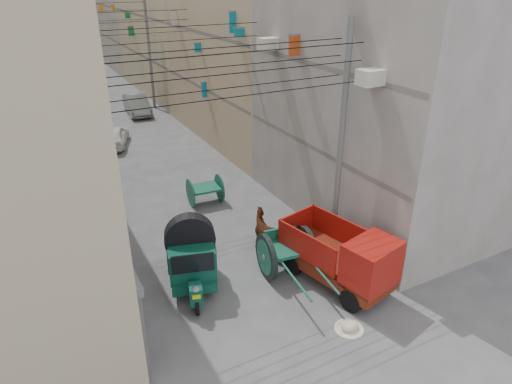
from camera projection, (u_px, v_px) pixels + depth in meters
building_row_right at (177, 7)px, 38.00m from camera, size 8.00×62.00×14.00m
shutters_left at (90, 209)px, 16.23m from camera, size 0.18×14.40×2.88m
signboards at (120, 83)px, 26.01m from camera, size 8.22×40.52×5.67m
ac_units at (319, 30)px, 14.70m from camera, size 0.70×6.55×3.35m
utility_poles at (141, 89)px, 22.07m from camera, size 7.40×22.20×8.00m
overhead_cables at (150, 35)px, 18.80m from camera, size 7.40×22.52×1.12m
auto_rickshaw at (191, 255)px, 14.25m from camera, size 2.06×2.85×1.93m
tonga_cart at (287, 252)px, 15.02m from camera, size 1.76×3.53×1.54m
mini_truck at (347, 262)px, 14.15m from camera, size 2.42×3.96×2.08m
second_cart at (205, 189)px, 19.69m from camera, size 1.47×1.32×1.22m
feed_sack at (349, 325)px, 12.85m from camera, size 0.52×0.42×0.26m
horse at (271, 233)px, 16.21m from camera, size 1.18×1.88×1.47m
distant_car_white at (114, 136)px, 26.34m from camera, size 2.51×3.75×1.19m
distant_car_grey at (137, 104)px, 32.29m from camera, size 1.73×4.17×1.34m
distant_car_green at (73, 78)px, 40.69m from camera, size 3.06×4.57×1.23m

